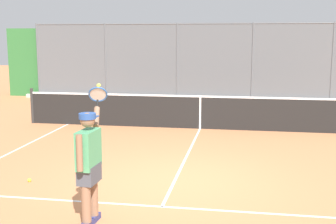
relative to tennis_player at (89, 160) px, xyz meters
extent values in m
plane|color=#C67A4C|center=(-0.88, -2.02, -0.93)|extent=(60.00, 60.00, 0.00)
cube|color=white|center=(-0.88, -0.79, -0.92)|extent=(6.23, 0.05, 0.01)
cube|color=white|center=(-0.88, -3.80, -0.92)|extent=(0.05, 6.02, 0.01)
cylinder|color=#565B60|center=(-5.42, -12.39, 0.65)|extent=(0.07, 0.07, 3.16)
cylinder|color=#565B60|center=(-2.39, -12.39, 0.65)|extent=(0.07, 0.07, 3.16)
cylinder|color=#565B60|center=(0.64, -12.39, 0.65)|extent=(0.07, 0.07, 3.16)
cylinder|color=#565B60|center=(3.67, -12.39, 0.65)|extent=(0.07, 0.07, 3.16)
cylinder|color=#565B60|center=(6.70, -12.39, 0.65)|extent=(0.07, 0.07, 3.16)
cylinder|color=#565B60|center=(-0.88, -12.39, 2.19)|extent=(15.15, 0.05, 0.05)
cube|color=#565B60|center=(-0.88, -12.39, 0.65)|extent=(15.15, 0.02, 3.16)
cube|color=#2D6B33|center=(-0.88, -13.04, 0.55)|extent=(18.15, 0.90, 2.96)
cube|color=#ADADA8|center=(-0.88, -12.21, -0.85)|extent=(16.15, 0.18, 0.15)
cylinder|color=#2D2D2D|center=(4.24, -6.81, -0.39)|extent=(0.09, 0.09, 1.07)
cube|color=black|center=(-0.88, -6.81, -0.47)|extent=(10.16, 0.02, 0.91)
cube|color=white|center=(-0.88, -6.81, 0.01)|extent=(10.16, 0.04, 0.05)
cube|color=white|center=(-0.88, -6.81, -0.47)|extent=(0.05, 0.04, 0.91)
cylinder|color=#8C664C|center=(0.00, 0.15, -0.47)|extent=(0.13, 0.13, 0.73)
cube|color=navy|center=(-0.01, -0.10, -0.88)|extent=(0.13, 0.27, 0.09)
cylinder|color=#8C664C|center=(-0.01, -0.10, -0.47)|extent=(0.13, 0.13, 0.73)
cube|color=#474C56|center=(0.00, 0.02, -0.18)|extent=(0.25, 0.40, 0.26)
cube|color=#4C9E6B|center=(0.00, 0.02, 0.16)|extent=(0.24, 0.47, 0.53)
cylinder|color=#8C664C|center=(0.02, 0.30, 0.18)|extent=(0.08, 0.08, 0.49)
cylinder|color=#8C664C|center=(0.02, -0.41, 0.53)|extent=(0.17, 0.37, 0.28)
sphere|color=#8C664C|center=(0.00, 0.02, 0.57)|extent=(0.20, 0.20, 0.20)
cylinder|color=#284C93|center=(0.00, 0.02, 0.63)|extent=(0.25, 0.25, 0.08)
cube|color=#284C93|center=(-0.01, -0.09, 0.60)|extent=(0.18, 0.19, 0.02)
cylinder|color=black|center=(0.07, -0.64, 0.69)|extent=(0.07, 0.17, 0.13)
torus|color=#28569E|center=(0.12, -0.82, 0.81)|extent=(0.33, 0.25, 0.26)
cylinder|color=silver|center=(0.12, -0.82, 0.81)|extent=(0.28, 0.20, 0.21)
sphere|color=#D6E042|center=(0.17, -0.99, 0.93)|extent=(0.07, 0.07, 0.07)
sphere|color=#CCDB33|center=(1.72, -1.57, -0.89)|extent=(0.07, 0.07, 0.07)
camera|label=1|loc=(-2.08, 5.67, 1.69)|focal=47.64mm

